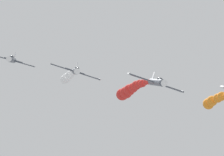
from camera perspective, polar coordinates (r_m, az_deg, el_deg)
name	(u,v)px	position (r m, az deg, el deg)	size (l,w,h in m)	color
smoke_trail_left_inner	(216,100)	(88.92, 11.99, -2.52)	(2.55, 12.96, 3.78)	orange
airplane_right_inner	(157,82)	(78.54, 5.24, -0.49)	(9.18, 10.35, 3.47)	#474C56
smoke_trail_right_inner	(129,90)	(96.67, 2.04, -1.43)	(4.29, 17.31, 4.61)	red
airplane_left_outer	(76,71)	(88.10, -4.24, 0.80)	(9.21, 10.35, 3.43)	#474C56
smoke_trail_left_outer	(68,77)	(104.32, -5.12, 0.18)	(3.15, 14.34, 3.17)	white
airplane_right_outer	(12,60)	(97.46, -11.61, 2.11)	(9.30, 10.35, 3.28)	#474C56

